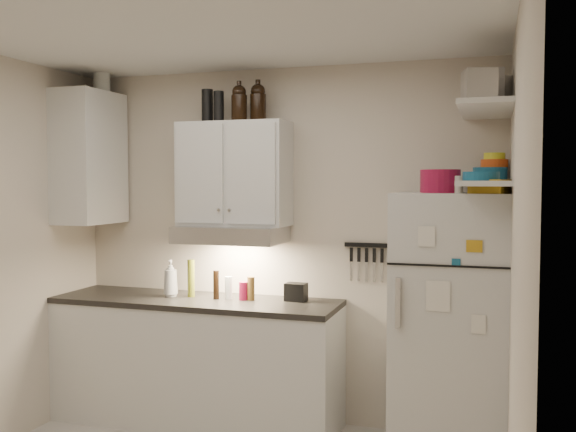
% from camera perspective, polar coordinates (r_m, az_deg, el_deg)
% --- Properties ---
extents(ceiling, '(3.20, 3.00, 0.02)m').
position_cam_1_polar(ceiling, '(3.45, -8.95, 17.12)').
color(ceiling, silver).
rests_on(ceiling, ground).
extents(back_wall, '(3.20, 0.02, 2.60)m').
position_cam_1_polar(back_wall, '(4.77, -0.62, -2.57)').
color(back_wall, beige).
rests_on(back_wall, ground).
extents(right_wall, '(0.02, 3.00, 2.60)m').
position_cam_1_polar(right_wall, '(3.03, 19.76, -6.03)').
color(right_wall, beige).
rests_on(right_wall, ground).
extents(base_cabinet, '(2.10, 0.60, 0.88)m').
position_cam_1_polar(base_cabinet, '(4.85, -8.14, -12.85)').
color(base_cabinet, silver).
rests_on(base_cabinet, floor).
extents(countertop, '(2.10, 0.62, 0.04)m').
position_cam_1_polar(countertop, '(4.75, -8.18, -7.50)').
color(countertop, black).
rests_on(countertop, base_cabinet).
extents(upper_cabinet, '(0.80, 0.33, 0.75)m').
position_cam_1_polar(upper_cabinet, '(4.69, -4.79, 3.74)').
color(upper_cabinet, silver).
rests_on(upper_cabinet, back_wall).
extents(side_cabinet, '(0.33, 0.55, 1.00)m').
position_cam_1_polar(side_cabinet, '(5.12, -17.24, 4.96)').
color(side_cabinet, silver).
rests_on(side_cabinet, left_wall).
extents(range_hood, '(0.76, 0.46, 0.12)m').
position_cam_1_polar(range_hood, '(4.64, -5.07, -1.62)').
color(range_hood, silver).
rests_on(range_hood, back_wall).
extents(fridge, '(0.70, 0.68, 1.70)m').
position_cam_1_polar(fridge, '(4.26, 14.21, -9.48)').
color(fridge, silver).
rests_on(fridge, floor).
extents(shelf_hi, '(0.30, 0.95, 0.03)m').
position_cam_1_polar(shelf_hi, '(4.04, 17.21, 9.05)').
color(shelf_hi, silver).
rests_on(shelf_hi, right_wall).
extents(shelf_lo, '(0.30, 0.95, 0.03)m').
position_cam_1_polar(shelf_lo, '(4.02, 17.11, 2.80)').
color(shelf_lo, silver).
rests_on(shelf_lo, right_wall).
extents(knife_strip, '(0.42, 0.02, 0.03)m').
position_cam_1_polar(knife_strip, '(4.57, 7.64, -2.59)').
color(knife_strip, black).
rests_on(knife_strip, back_wall).
extents(dutch_oven, '(0.31, 0.31, 0.14)m').
position_cam_1_polar(dutch_oven, '(4.13, 13.37, 3.03)').
color(dutch_oven, maroon).
rests_on(dutch_oven, fridge).
extents(book_stack, '(0.27, 0.30, 0.08)m').
position_cam_1_polar(book_stack, '(3.97, 17.67, 2.52)').
color(book_stack, '#BB8A17').
rests_on(book_stack, fridge).
extents(spice_jar, '(0.08, 0.08, 0.11)m').
position_cam_1_polar(spice_jar, '(4.07, 14.87, 2.73)').
color(spice_jar, silver).
rests_on(spice_jar, fridge).
extents(stock_pot, '(0.33, 0.33, 0.20)m').
position_cam_1_polar(stock_pot, '(4.29, 17.93, 10.23)').
color(stock_pot, silver).
rests_on(stock_pot, shelf_hi).
extents(tin_a, '(0.25, 0.24, 0.21)m').
position_cam_1_polar(tin_a, '(4.00, 16.86, 10.85)').
color(tin_a, '#AAAAAD').
rests_on(tin_a, shelf_hi).
extents(tin_b, '(0.18, 0.18, 0.16)m').
position_cam_1_polar(tin_b, '(3.74, 16.76, 11.04)').
color(tin_b, '#AAAAAD').
rests_on(tin_b, shelf_hi).
extents(bowl_teal, '(0.21, 0.21, 0.09)m').
position_cam_1_polar(bowl_teal, '(4.33, 17.51, 3.57)').
color(bowl_teal, '#155678').
rests_on(bowl_teal, shelf_lo).
extents(bowl_orange, '(0.17, 0.17, 0.05)m').
position_cam_1_polar(bowl_orange, '(4.36, 17.87, 4.46)').
color(bowl_orange, '#DB4A14').
rests_on(bowl_orange, bowl_teal).
extents(bowl_yellow, '(0.13, 0.13, 0.04)m').
position_cam_1_polar(bowl_yellow, '(4.36, 17.88, 5.08)').
color(bowl_yellow, yellow).
rests_on(bowl_yellow, bowl_orange).
extents(plates, '(0.23, 0.23, 0.05)m').
position_cam_1_polar(plates, '(3.94, 16.78, 3.40)').
color(plates, '#155678').
rests_on(plates, shelf_lo).
extents(growler_a, '(0.14, 0.14, 0.26)m').
position_cam_1_polar(growler_a, '(4.64, -4.37, 10.02)').
color(growler_a, black).
rests_on(growler_a, upper_cabinet).
extents(growler_b, '(0.14, 0.14, 0.28)m').
position_cam_1_polar(growler_b, '(4.66, -2.69, 10.07)').
color(growler_b, black).
rests_on(growler_b, upper_cabinet).
extents(thermos_a, '(0.08, 0.08, 0.22)m').
position_cam_1_polar(thermos_a, '(4.68, -6.18, 9.66)').
color(thermos_a, black).
rests_on(thermos_a, upper_cabinet).
extents(thermos_b, '(0.11, 0.11, 0.24)m').
position_cam_1_polar(thermos_b, '(4.76, -7.18, 9.68)').
color(thermos_b, black).
rests_on(thermos_b, upper_cabinet).
extents(side_jar, '(0.14, 0.14, 0.17)m').
position_cam_1_polar(side_jar, '(5.23, -16.21, 11.36)').
color(side_jar, silver).
rests_on(side_jar, side_cabinet).
extents(soap_bottle, '(0.15, 0.15, 0.30)m').
position_cam_1_polar(soap_bottle, '(4.83, -10.40, -5.27)').
color(soap_bottle, silver).
rests_on(soap_bottle, countertop).
extents(pepper_mill, '(0.06, 0.06, 0.17)m').
position_cam_1_polar(pepper_mill, '(4.62, -3.31, -6.45)').
color(pepper_mill, brown).
rests_on(pepper_mill, countertop).
extents(oil_bottle, '(0.07, 0.07, 0.28)m').
position_cam_1_polar(oil_bottle, '(4.79, -8.61, -5.49)').
color(oil_bottle, '#656C1B').
rests_on(oil_bottle, countertop).
extents(vinegar_bottle, '(0.04, 0.04, 0.21)m').
position_cam_1_polar(vinegar_bottle, '(4.69, -6.41, -6.09)').
color(vinegar_bottle, black).
rests_on(vinegar_bottle, countertop).
extents(clear_bottle, '(0.07, 0.07, 0.16)m').
position_cam_1_polar(clear_bottle, '(4.68, -5.30, -6.37)').
color(clear_bottle, silver).
rests_on(clear_bottle, countertop).
extents(red_jar, '(0.08, 0.08, 0.13)m').
position_cam_1_polar(red_jar, '(4.64, -3.98, -6.66)').
color(red_jar, maroon).
rests_on(red_jar, countertop).
extents(caddy, '(0.15, 0.11, 0.13)m').
position_cam_1_polar(caddy, '(4.59, 0.72, -6.77)').
color(caddy, black).
rests_on(caddy, countertop).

